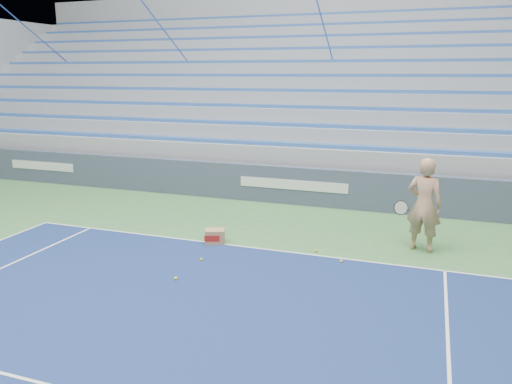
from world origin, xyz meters
TOP-DOWN VIEW (x-y plane):
  - sponsor_barrier at (0.00, 15.88)m, footprint 30.00×0.32m
  - bleachers at (0.00, 21.60)m, footprint 31.00×9.15m
  - tennis_player at (3.63, 12.99)m, footprint 1.03×0.95m
  - ball_box at (-0.76, 11.92)m, footprint 0.51×0.46m
  - tennis_ball_0 at (-0.61, 9.78)m, footprint 0.07×0.07m
  - tennis_ball_1 at (1.52, 12.10)m, footprint 0.07×0.07m
  - tennis_ball_2 at (-0.58, 10.82)m, footprint 0.07×0.07m
  - tennis_ball_3 at (-1.21, 12.55)m, footprint 0.07×0.07m
  - tennis_ball_4 at (2.14, 11.67)m, footprint 0.07×0.07m

SIDE VIEW (x-z plane):
  - tennis_ball_0 at x=-0.61m, z-range 0.00..0.07m
  - tennis_ball_1 at x=1.52m, z-range 0.00..0.07m
  - tennis_ball_2 at x=-0.58m, z-range 0.00..0.07m
  - tennis_ball_3 at x=-1.21m, z-range 0.00..0.07m
  - tennis_ball_4 at x=2.14m, z-range 0.00..0.07m
  - ball_box at x=-0.76m, z-range 0.00..0.32m
  - sponsor_barrier at x=0.00m, z-range 0.00..1.10m
  - tennis_player at x=3.63m, z-range 0.00..2.03m
  - bleachers at x=0.00m, z-range -1.29..6.01m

